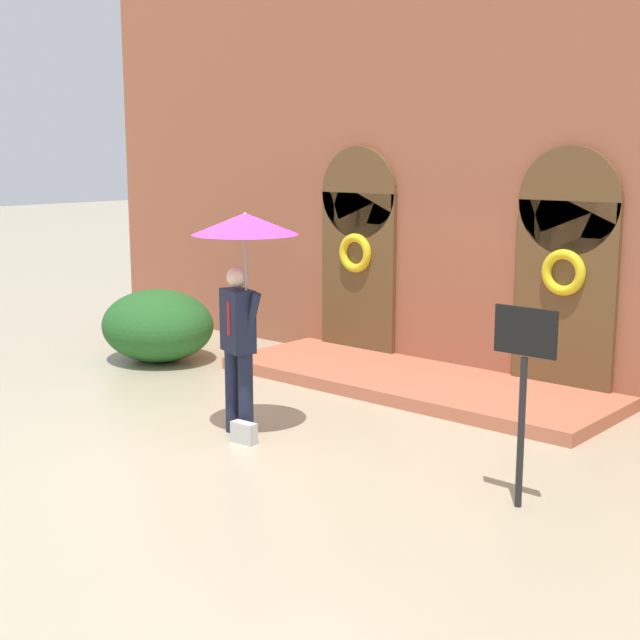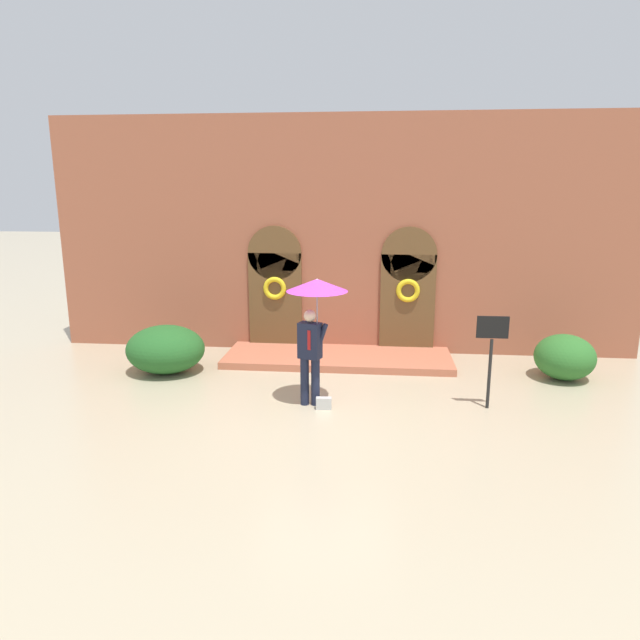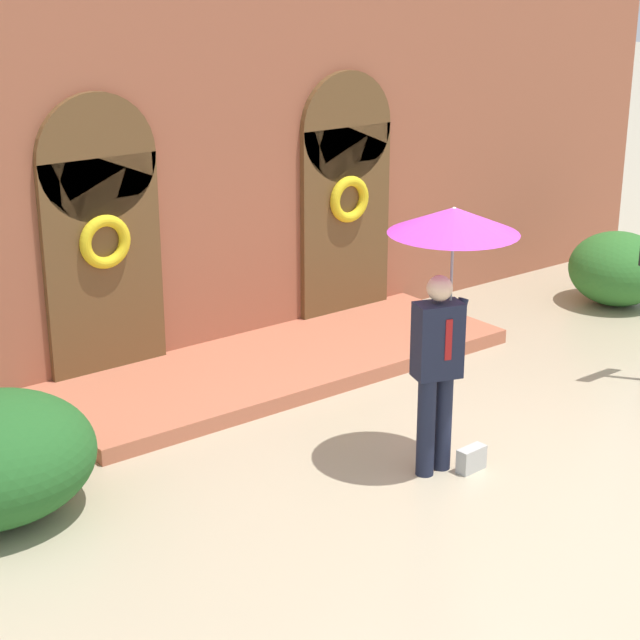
# 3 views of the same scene
# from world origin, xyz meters

# --- Properties ---
(ground_plane) EXTENTS (80.00, 80.00, 0.00)m
(ground_plane) POSITION_xyz_m (0.00, 0.00, 0.00)
(ground_plane) COLOR tan
(building_facade) EXTENTS (14.00, 2.30, 5.60)m
(building_facade) POSITION_xyz_m (-0.00, 4.15, 2.68)
(building_facade) COLOR #9E563D
(building_facade) RESTS_ON ground
(person_with_umbrella) EXTENTS (1.10, 1.10, 2.36)m
(person_with_umbrella) POSITION_xyz_m (-0.22, 0.30, 1.91)
(person_with_umbrella) COLOR #191E33
(person_with_umbrella) RESTS_ON ground
(handbag) EXTENTS (0.29, 0.14, 0.22)m
(handbag) POSITION_xyz_m (-0.05, 0.10, 0.11)
(handbag) COLOR #B7B7B2
(handbag) RESTS_ON ground
(sign_post) EXTENTS (0.56, 0.06, 1.72)m
(sign_post) POSITION_xyz_m (2.92, 0.46, 1.16)
(sign_post) COLOR black
(sign_post) RESTS_ON ground
(shrub_left) EXTENTS (1.69, 1.52, 1.03)m
(shrub_left) POSITION_xyz_m (-3.67, 1.89, 0.52)
(shrub_left) COLOR #235B23
(shrub_left) RESTS_ON ground
(shrub_right) EXTENTS (1.23, 1.26, 0.95)m
(shrub_right) POSITION_xyz_m (4.81, 2.30, 0.47)
(shrub_right) COLOR #2D6B28
(shrub_right) RESTS_ON ground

